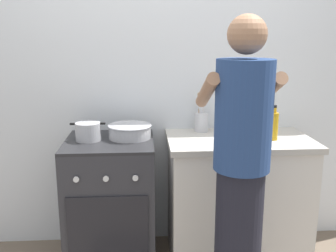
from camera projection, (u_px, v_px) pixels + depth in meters
name	position (u px, v px, depth m)	size (l,w,h in m)	color
back_wall	(184.00, 82.00, 2.93)	(3.20, 0.10, 2.50)	silver
countertop	(237.00, 198.00, 2.79)	(1.00, 0.60, 0.90)	silver
stove_range	(111.00, 202.00, 2.73)	(0.60, 0.62, 0.90)	#2D2D33
pot	(88.00, 132.00, 2.62)	(0.24, 0.17, 0.12)	#B2B2B7
mixing_bowl	(130.00, 131.00, 2.68)	(0.30, 0.30, 0.09)	#B7B7BC
utensil_crock	(201.00, 119.00, 2.85)	(0.10, 0.10, 0.29)	silver
spice_bottle	(255.00, 134.00, 2.63)	(0.04, 0.04, 0.09)	silver
oil_bottle	(274.00, 125.00, 2.62)	(0.06, 0.06, 0.24)	gold
person	(241.00, 175.00, 2.08)	(0.41, 0.50, 1.70)	black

